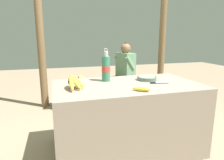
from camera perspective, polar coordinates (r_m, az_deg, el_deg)
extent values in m
plane|color=gray|center=(2.31, 4.10, -18.74)|extent=(12.00, 12.00, 0.00)
cube|color=gray|center=(2.15, 4.25, -10.50)|extent=(1.47, 0.83, 0.72)
sphere|color=#4C381E|center=(1.87, -11.73, -0.55)|extent=(0.05, 0.05, 0.05)
ellipsoid|color=gold|center=(1.80, -11.52, -0.99)|extent=(0.04, 0.17, 0.12)
ellipsoid|color=gold|center=(1.82, -10.37, -0.75)|extent=(0.12, 0.14, 0.13)
ellipsoid|color=gold|center=(1.85, -10.00, -0.73)|extent=(0.15, 0.09, 0.11)
ellipsoid|color=gold|center=(1.87, -10.08, -0.53)|extent=(0.14, 0.03, 0.11)
ellipsoid|color=gold|center=(1.90, -10.10, -0.09)|extent=(0.15, 0.11, 0.14)
ellipsoid|color=gold|center=(1.91, -10.80, -0.34)|extent=(0.11, 0.13, 0.11)
ellipsoid|color=gold|center=(1.93, -11.98, -0.18)|extent=(0.04, 0.16, 0.12)
cylinder|color=#4C6B5B|center=(2.24, 9.90, 0.39)|extent=(0.22, 0.22, 0.03)
torus|color=#4C6B5B|center=(2.24, 9.91, 0.80)|extent=(0.22, 0.22, 0.02)
cylinder|color=#D1B77A|center=(2.24, 9.92, 0.90)|extent=(0.18, 0.18, 0.01)
cylinder|color=#337556|center=(2.14, -1.75, 3.19)|extent=(0.09, 0.09, 0.27)
cylinder|color=red|center=(2.14, -1.75, 3.19)|extent=(0.09, 0.09, 0.06)
cylinder|color=#ADADB2|center=(2.12, -1.78, 7.44)|extent=(0.05, 0.05, 0.05)
torus|color=#ADADB2|center=(2.12, -1.78, 8.58)|extent=(0.04, 0.01, 0.04)
ellipsoid|color=gold|center=(1.78, 8.41, -2.63)|extent=(0.15, 0.13, 0.04)
cube|color=#BCBCC1|center=(2.12, 14.14, -0.67)|extent=(0.15, 0.05, 0.00)
cylinder|color=black|center=(2.09, 11.57, -0.75)|extent=(0.06, 0.03, 0.02)
cube|color=#4C3823|center=(3.54, -0.87, -0.06)|extent=(1.89, 0.32, 0.04)
cube|color=#4C3823|center=(3.36, -14.36, -5.08)|extent=(0.06, 0.06, 0.42)
cube|color=#4C3823|center=(3.79, 12.05, -2.99)|extent=(0.06, 0.06, 0.42)
cube|color=#4C3823|center=(3.59, -14.49, -3.97)|extent=(0.06, 0.06, 0.42)
cube|color=#4C3823|center=(4.00, 10.45, -2.13)|extent=(0.06, 0.06, 0.42)
cylinder|color=#232328|center=(3.43, 1.31, -4.05)|extent=(0.09, 0.09, 0.45)
cylinder|color=#232328|center=(3.44, 2.97, 0.01)|extent=(0.31, 0.18, 0.09)
cylinder|color=#232328|center=(3.58, -0.40, -3.34)|extent=(0.09, 0.09, 0.45)
cylinder|color=#232328|center=(3.59, 1.20, 0.55)|extent=(0.31, 0.18, 0.09)
cube|color=slate|center=(3.55, 3.87, 4.04)|extent=(0.29, 0.38, 0.46)
cylinder|color=slate|center=(3.40, 5.14, 4.84)|extent=(0.21, 0.12, 0.25)
cylinder|color=slate|center=(3.65, 1.97, 5.41)|extent=(0.21, 0.12, 0.25)
sphere|color=brown|center=(3.52, 3.95, 9.02)|extent=(0.17, 0.17, 0.17)
sphere|color=black|center=(3.52, 3.96, 10.08)|extent=(0.07, 0.07, 0.07)
sphere|color=#4C381E|center=(3.43, -9.27, 0.67)|extent=(0.05, 0.05, 0.05)
ellipsoid|color=#9EB24C|center=(3.38, -9.11, 0.45)|extent=(0.05, 0.13, 0.09)
ellipsoid|color=#9EB24C|center=(3.40, -8.55, 0.59)|extent=(0.12, 0.12, 0.11)
ellipsoid|color=#9EB24C|center=(3.43, -8.43, 0.72)|extent=(0.12, 0.03, 0.12)
ellipsoid|color=#9EB24C|center=(3.46, -8.58, 0.83)|extent=(0.14, 0.11, 0.12)
ellipsoid|color=#9EB24C|center=(3.48, -9.05, 0.74)|extent=(0.08, 0.15, 0.08)
cylinder|color=brown|center=(3.50, -19.75, 10.85)|extent=(0.12, 0.12, 2.29)
cylinder|color=brown|center=(4.03, 14.15, 11.30)|extent=(0.12, 0.12, 2.29)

